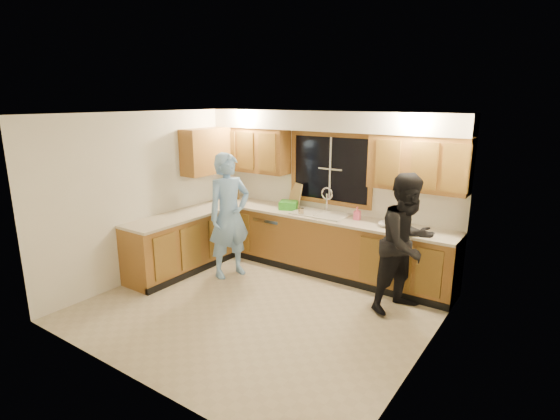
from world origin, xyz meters
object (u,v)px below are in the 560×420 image
Objects in this scene: sink at (320,218)px; dishwasher at (276,236)px; man at (229,216)px; woman at (407,244)px; knife_block at (236,193)px; bowl at (387,225)px; soap_bottle at (357,213)px; dish_crate at (288,205)px; stove at (153,253)px.

dishwasher is at bearing -179.01° from sink.
woman is at bearing -62.02° from man.
knife_block reaches higher than bowl.
woman is 9.17× the size of knife_block.
sink is at bearing 0.99° from dishwasher.
bowl is at bearing -27.88° from knife_block.
sink is 0.62m from soap_bottle.
man is 1.06× the size of woman.
knife_block is 1.20m from dish_crate.
sink is 1.81m from knife_block.
sink is 1.05× the size of dishwasher.
woman reaches higher than stove.
sink is 3.57× the size of bowl.
sink is 2.60m from stove.
woman is (1.56, -0.56, 0.04)m from sink.
soap_bottle is (0.60, 0.05, 0.15)m from sink.
soap_bottle is at bearing 169.55° from bowl.
dishwasher is at bearing 102.08° from woman.
sink is 0.62m from dish_crate.
dishwasher is 2.04m from stove.
woman is at bearing -32.14° from soap_bottle.
woman reaches higher than knife_block.
stove is at bearing -114.97° from knife_block.
woman is at bearing -14.73° from dish_crate.
dishwasher is 0.91× the size of stove.
bowl is at bearing -2.34° from sink.
sink is at bearing -1.04° from dish_crate.
knife_block is at bearing 90.11° from stove.
dishwasher is 1.11m from man.
dishwasher is (-0.85, -0.01, -0.45)m from sink.
dish_crate is at bearing 178.12° from bowl.
sink is 3.09× the size of dish_crate.
knife_block is (-0.00, 1.92, 0.57)m from stove.
woman is 6.46× the size of dish_crate.
dishwasher is 1.57m from soap_bottle.
stove is (-0.95, -1.81, 0.04)m from dishwasher.
soap_bottle reaches higher than stove.
dishwasher is at bearing 7.72° from man.
man is 1.30m from knife_block.
man is 2.64m from woman.
stove is 3.09m from soap_bottle.
dish_crate is (1.19, 1.84, 0.54)m from stove.
soap_bottle is at bearing -39.14° from man.
bowl is (2.90, -0.14, -0.07)m from knife_block.
man is 7.93× the size of bowl.
bowl is (2.14, 0.91, -0.00)m from man.
bowl is (0.51, -0.09, -0.07)m from soap_bottle.
stove is 0.50× the size of woman.
dishwasher is 2.02m from bowl.
dish_crate reaches higher than dishwasher.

